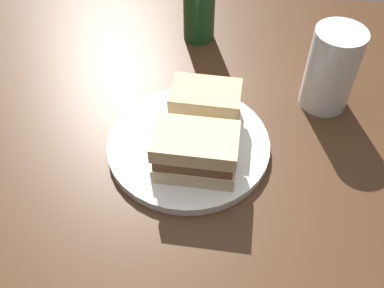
# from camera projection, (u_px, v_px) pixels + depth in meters

# --- Properties ---
(dining_table) EXTENTS (1.12, 1.00, 0.76)m
(dining_table) POSITION_uv_depth(u_px,v_px,m) (195.00, 274.00, 0.97)
(dining_table) COLOR #422816
(dining_table) RESTS_ON ground
(plate) EXTENTS (0.26, 0.26, 0.01)m
(plate) POSITION_uv_depth(u_px,v_px,m) (189.00, 145.00, 0.70)
(plate) COLOR white
(plate) RESTS_ON dining_table
(sandwich_half_left) EXTENTS (0.13, 0.09, 0.07)m
(sandwich_half_left) POSITION_uv_depth(u_px,v_px,m) (197.00, 152.00, 0.64)
(sandwich_half_left) COLOR beige
(sandwich_half_left) RESTS_ON plate
(sandwich_half_right) EXTENTS (0.12, 0.08, 0.07)m
(sandwich_half_right) POSITION_uv_depth(u_px,v_px,m) (205.00, 106.00, 0.70)
(sandwich_half_right) COLOR #CCB284
(sandwich_half_right) RESTS_ON plate
(potato_wedge_front) EXTENTS (0.04, 0.05, 0.02)m
(potato_wedge_front) POSITION_uv_depth(u_px,v_px,m) (215.00, 150.00, 0.67)
(potato_wedge_front) COLOR gold
(potato_wedge_front) RESTS_ON plate
(potato_wedge_middle) EXTENTS (0.03, 0.05, 0.02)m
(potato_wedge_middle) POSITION_uv_depth(u_px,v_px,m) (231.00, 121.00, 0.72)
(potato_wedge_middle) COLOR gold
(potato_wedge_middle) RESTS_ON plate
(potato_wedge_back) EXTENTS (0.04, 0.04, 0.02)m
(potato_wedge_back) POSITION_uv_depth(u_px,v_px,m) (207.00, 133.00, 0.70)
(potato_wedge_back) COLOR #AD702D
(potato_wedge_back) RESTS_ON plate
(potato_wedge_left_edge) EXTENTS (0.04, 0.05, 0.02)m
(potato_wedge_left_edge) POSITION_uv_depth(u_px,v_px,m) (220.00, 171.00, 0.65)
(potato_wedge_left_edge) COLOR gold
(potato_wedge_left_edge) RESTS_ON plate
(pint_glass) EXTENTS (0.08, 0.08, 0.15)m
(pint_glass) POSITION_uv_depth(u_px,v_px,m) (330.00, 74.00, 0.74)
(pint_glass) COLOR white
(pint_glass) RESTS_ON dining_table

